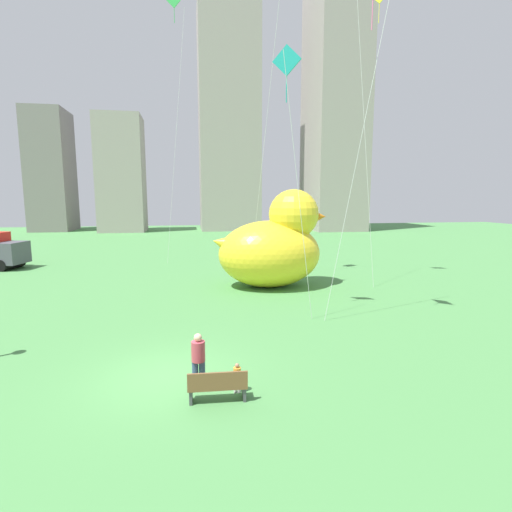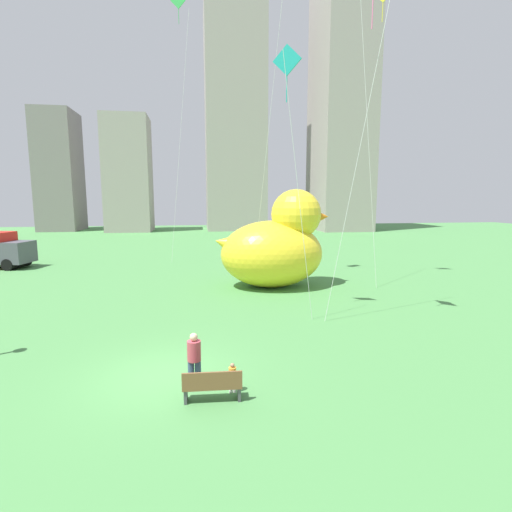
% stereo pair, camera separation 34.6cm
% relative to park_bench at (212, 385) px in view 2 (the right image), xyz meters
% --- Properties ---
extents(ground_plane, '(140.00, 140.00, 0.00)m').
position_rel_park_bench_xyz_m(ground_plane, '(-1.43, 1.81, -0.47)').
color(ground_plane, '#498747').
extents(park_bench, '(1.62, 0.53, 0.90)m').
position_rel_park_bench_xyz_m(park_bench, '(0.00, 0.00, 0.00)').
color(park_bench, brown).
rests_on(park_bench, ground).
extents(person_adult, '(0.40, 0.40, 1.62)m').
position_rel_park_bench_xyz_m(person_adult, '(-0.48, 0.96, 0.42)').
color(person_adult, '#38476B').
rests_on(person_adult, ground).
extents(person_child, '(0.21, 0.21, 0.87)m').
position_rel_park_bench_xyz_m(person_child, '(0.58, 0.43, 0.01)').
color(person_child, silver).
rests_on(person_child, ground).
extents(giant_inflatable_duck, '(7.28, 4.67, 6.03)m').
position_rel_park_bench_xyz_m(giant_inflatable_duck, '(4.49, 13.49, 2.09)').
color(giant_inflatable_duck, yellow).
rests_on(giant_inflatable_duck, ground).
extents(city_skyline, '(55.41, 15.74, 41.72)m').
position_rel_park_bench_xyz_m(city_skyline, '(9.57, 58.51, 17.39)').
color(city_skyline, gray).
rests_on(city_skyline, ground).
extents(kite_yellow, '(1.89, 1.73, 18.16)m').
position_rel_park_bench_xyz_m(kite_yellow, '(10.72, 13.44, 15.95)').
color(kite_yellow, silver).
rests_on(kite_yellow, ground).
extents(kite_teal, '(1.78, 1.56, 11.86)m').
position_rel_park_bench_xyz_m(kite_teal, '(3.62, 7.01, 10.25)').
color(kite_teal, silver).
rests_on(kite_teal, ground).
extents(kite_pink, '(2.37, 1.86, 14.14)m').
position_rel_park_bench_xyz_m(kite_pink, '(6.41, 5.18, 12.33)').
color(kite_pink, silver).
rests_on(kite_pink, ground).
extents(kite_green, '(1.98, 1.42, 21.15)m').
position_rel_park_bench_xyz_m(kite_green, '(-1.38, 23.05, 18.58)').
color(kite_green, silver).
rests_on(kite_green, ground).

